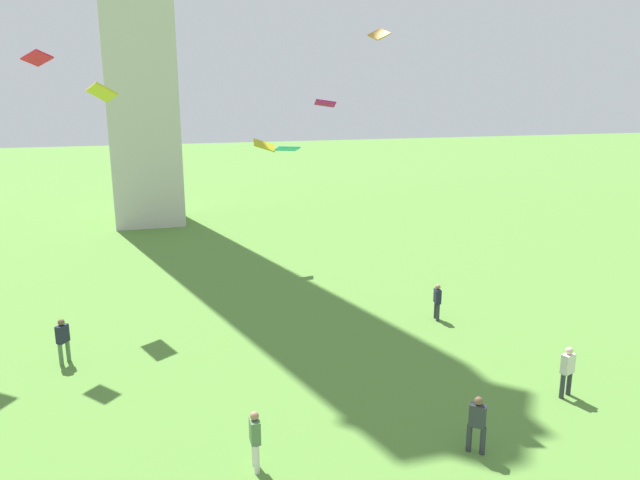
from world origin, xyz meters
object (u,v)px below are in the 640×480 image
Objects in this scene: person_2 at (567,369)px; kite_flying_4 at (287,149)px; kite_flying_0 at (379,34)px; kite_flying_3 at (325,103)px; kite_flying_5 at (37,58)px; kite_flying_1 at (264,145)px; kite_flying_2 at (102,92)px; person_0 at (437,300)px; person_1 at (63,338)px; person_3 at (477,421)px; person_4 at (255,437)px.

person_2 is 1.42× the size of kite_flying_4.
kite_flying_0 is 4.13m from kite_flying_3.
kite_flying_5 is (-11.45, -3.79, 4.36)m from kite_flying_4.
kite_flying_5 reaches higher than kite_flying_3.
kite_flying_2 is at bearing -145.77° from kite_flying_1.
kite_flying_4 is (-6.02, 15.99, 6.29)m from person_2.
kite_flying_0 is (-4.04, -2.09, 11.43)m from person_0.
person_1 is at bearing -36.98° from kite_flying_2.
kite_flying_4 reaches higher than person_1.
kite_flying_4 is at bearing 178.65° from kite_flying_0.
person_3 reaches higher than person_0.
kite_flying_5 is at bearing 12.25° from kite_flying_4.
kite_flying_3 is 12.01m from kite_flying_5.
kite_flying_2 reaches higher than person_1.
person_4 is 1.96× the size of kite_flying_3.
kite_flying_1 is 0.84× the size of kite_flying_2.
person_3 is at bearing -5.94° from kite_flying_0.
kite_flying_2 is 10.78m from kite_flying_3.
kite_flying_2 reaches higher than kite_flying_4.
kite_flying_5 is (-6.33, 13.23, 10.68)m from person_4.
kite_flying_3 is at bearing -86.68° from kite_flying_1.
kite_flying_1 is at bearing 83.45° from kite_flying_5.
person_1 is 10.65m from person_4.
kite_flying_2 reaches higher than kite_flying_3.
kite_flying_0 is at bearing 132.06° from person_3.
kite_flying_5 is (-11.03, -8.02, 4.52)m from kite_flying_1.
kite_flying_4 is (-1.24, 18.09, 6.31)m from person_3.
person_0 is 0.95× the size of person_3.
kite_flying_3 reaches higher than person_2.
kite_flying_1 is at bearing -144.73° from person_0.
person_3 is 1.08× the size of kite_flying_2.
person_3 is (-3.86, -9.97, 0.05)m from person_0.
kite_flying_4 is (9.17, 1.39, -2.97)m from kite_flying_2.
person_3 is 21.76m from kite_flying_2.
person_3 is at bearing -0.97° from kite_flying_5.
person_0 is 1.88× the size of kite_flying_3.
kite_flying_4 is at bearing -82.78° from kite_flying_1.
kite_flying_5 is (-17.47, 12.20, 10.65)m from person_2.
person_3 is 14.14m from kite_flying_3.
person_4 is 18.87m from kite_flying_4.
kite_flying_4 is (0.42, -4.23, 0.16)m from kite_flying_1.
kite_flying_2 is at bearing -104.08° from person_0.
person_4 is at bearing -106.05° from kite_flying_3.
kite_flying_0 reaches higher than person_3.
kite_flying_1 is 11.69m from kite_flying_3.
kite_flying_4 is at bearing 91.32° from person_2.
kite_flying_4 reaches higher than person_4.
kite_flying_0 reaches higher than kite_flying_1.
kite_flying_5 reaches higher than kite_flying_2.
kite_flying_5 is at bearing 26.96° from person_4.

